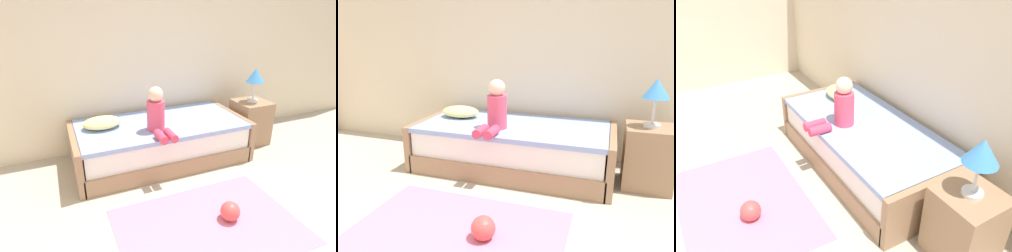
% 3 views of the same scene
% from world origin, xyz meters
% --- Properties ---
extents(wall_rear, '(7.20, 0.10, 2.90)m').
position_xyz_m(wall_rear, '(0.00, 2.60, 1.45)').
color(wall_rear, beige).
rests_on(wall_rear, ground).
extents(bed, '(2.11, 1.00, 0.50)m').
position_xyz_m(bed, '(-0.49, 2.00, 0.25)').
color(bed, '#997556').
rests_on(bed, ground).
extents(nightstand, '(0.44, 0.44, 0.60)m').
position_xyz_m(nightstand, '(0.86, 1.99, 0.30)').
color(nightstand, '#997556').
rests_on(nightstand, ground).
extents(table_lamp, '(0.24, 0.24, 0.45)m').
position_xyz_m(table_lamp, '(0.86, 1.99, 0.94)').
color(table_lamp, silver).
rests_on(table_lamp, nightstand).
extents(child_figure, '(0.20, 0.51, 0.50)m').
position_xyz_m(child_figure, '(-0.61, 1.77, 0.70)').
color(child_figure, '#E04C6B').
rests_on(child_figure, bed).
extents(pillow, '(0.44, 0.30, 0.13)m').
position_xyz_m(pillow, '(-1.17, 2.10, 0.56)').
color(pillow, '#F2E58C').
rests_on(pillow, bed).
extents(toy_ball, '(0.18, 0.18, 0.18)m').
position_xyz_m(toy_ball, '(-0.31, 0.71, 0.09)').
color(toy_ball, '#E54C4C').
rests_on(toy_ball, ground).
extents(area_rug, '(1.60, 1.10, 0.01)m').
position_xyz_m(area_rug, '(-0.53, 0.70, 0.00)').
color(area_rug, pink).
rests_on(area_rug, ground).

